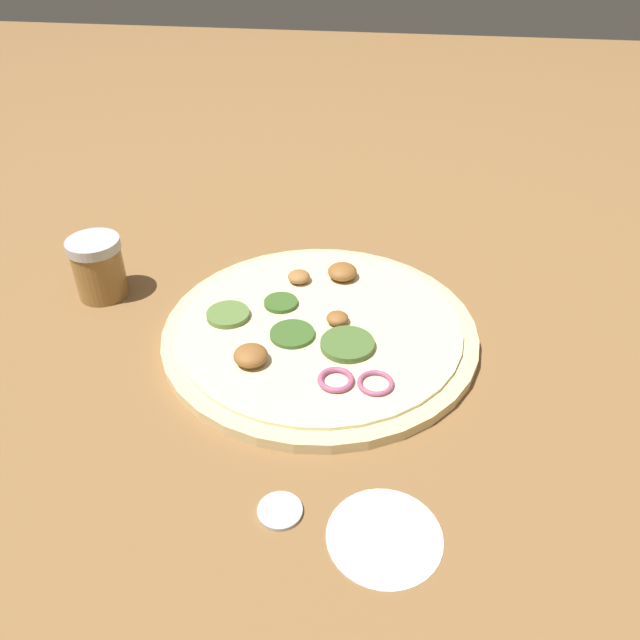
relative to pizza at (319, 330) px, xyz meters
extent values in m
plane|color=brown|center=(0.00, 0.00, -0.01)|extent=(3.00, 3.00, 0.00)
cylinder|color=beige|center=(0.00, 0.00, 0.00)|extent=(0.34, 0.34, 0.01)
cylinder|color=beige|center=(0.00, 0.00, 0.01)|extent=(0.30, 0.30, 0.00)
cylinder|color=#385B23|center=(0.03, 0.02, 0.01)|extent=(0.05, 0.05, 0.00)
cylinder|color=#567538|center=(0.10, 0.00, 0.01)|extent=(0.05, 0.05, 0.01)
ellipsoid|color=brown|center=(0.06, 0.07, 0.02)|extent=(0.03, 0.03, 0.02)
torus|color=#A34C70|center=(-0.03, 0.09, 0.01)|extent=(0.04, 0.04, 0.01)
ellipsoid|color=brown|center=(-0.02, -0.01, 0.01)|extent=(0.02, 0.02, 0.01)
ellipsoid|color=#996633|center=(0.04, -0.08, 0.01)|extent=(0.03, 0.03, 0.01)
cylinder|color=#385B23|center=(0.05, -0.03, 0.01)|extent=(0.04, 0.04, 0.00)
cylinder|color=#47662D|center=(-0.03, 0.03, 0.01)|extent=(0.06, 0.06, 0.01)
ellipsoid|color=brown|center=(-0.01, -0.10, 0.02)|extent=(0.03, 0.03, 0.02)
torus|color=#A34C70|center=(-0.07, 0.09, 0.01)|extent=(0.04, 0.04, 0.00)
cylinder|color=olive|center=(0.26, -0.05, 0.02)|extent=(0.06, 0.06, 0.06)
cylinder|color=#B2B2B7|center=(0.26, -0.05, 0.06)|extent=(0.06, 0.06, 0.01)
cylinder|color=#B2B2B7|center=(0.00, 0.23, -0.01)|extent=(0.04, 0.04, 0.01)
cylinder|color=white|center=(-0.08, 0.24, -0.01)|extent=(0.09, 0.09, 0.00)
camera|label=1|loc=(-0.08, 0.53, 0.41)|focal=35.00mm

